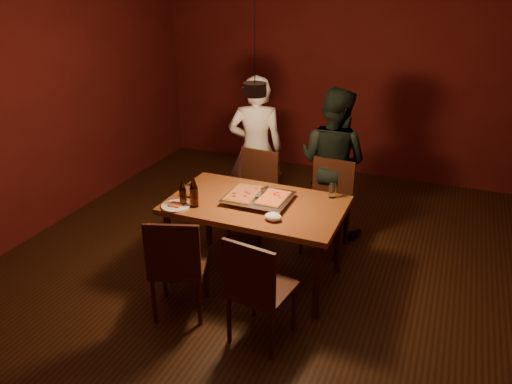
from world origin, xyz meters
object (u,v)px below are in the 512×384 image
at_px(chair_far_right, 329,197).
at_px(chair_near_right, 256,283).
at_px(chair_far_left, 255,186).
at_px(plate_slice, 176,206).
at_px(diner_white, 256,150).
at_px(diner_dark, 332,162).
at_px(dining_table, 256,210).
at_px(pizza_tray, 258,199).
at_px(beer_bottle_b, 194,192).
at_px(pendant_lamp, 255,88).
at_px(beer_bottle_a, 183,193).
at_px(chair_near_left, 176,259).

relative_size(chair_far_right, chair_near_right, 1.00).
height_order(chair_far_left, plate_slice, chair_far_left).
height_order(diner_white, diner_dark, diner_white).
relative_size(dining_table, pizza_tray, 2.73).
relative_size(chair_far_left, pizza_tray, 0.88).
bearing_deg(chair_far_right, diner_white, -16.21).
bearing_deg(dining_table, beer_bottle_b, -149.42).
distance_m(chair_far_right, beer_bottle_b, 1.44).
relative_size(dining_table, diner_dark, 0.97).
bearing_deg(pendant_lamp, chair_near_right, -66.93).
bearing_deg(beer_bottle_a, dining_table, 26.86).
xyz_separation_m(diner_dark, pendant_lamp, (-0.35, -1.24, 0.99)).
xyz_separation_m(dining_table, beer_bottle_a, (-0.55, -0.28, 0.19)).
relative_size(beer_bottle_a, pendant_lamp, 0.21).
height_order(chair_near_right, diner_dark, diner_dark).
bearing_deg(plate_slice, diner_white, 84.99).
relative_size(beer_bottle_a, beer_bottle_b, 0.85).
distance_m(chair_far_right, chair_near_left, 1.76).
height_order(plate_slice, diner_dark, diner_dark).
xyz_separation_m(chair_far_right, pizza_tray, (-0.44, -0.77, 0.24)).
distance_m(chair_far_left, chair_near_left, 1.55).
distance_m(chair_far_left, beer_bottle_a, 1.14).
bearing_deg(beer_bottle_a, chair_near_left, -67.56).
height_order(diner_dark, pendant_lamp, pendant_lamp).
bearing_deg(diner_white, pendant_lamp, 89.63).
relative_size(dining_table, diner_white, 0.94).
bearing_deg(plate_slice, chair_near_right, -27.39).
xyz_separation_m(beer_bottle_a, beer_bottle_b, (0.10, 0.01, 0.02)).
xyz_separation_m(chair_near_right, beer_bottle_b, (-0.79, 0.55, 0.35)).
distance_m(dining_table, chair_far_left, 0.86).
distance_m(dining_table, chair_far_right, 0.93).
bearing_deg(diner_dark, pizza_tray, 87.07).
relative_size(chair_near_left, beer_bottle_b, 2.00).
bearing_deg(chair_near_right, pendant_lamp, 121.48).
bearing_deg(chair_near_left, beer_bottle_a, 93.73).
bearing_deg(chair_far_left, diner_dark, -148.68).
bearing_deg(pizza_tray, beer_bottle_b, -149.68).
xyz_separation_m(beer_bottle_b, pendant_lamp, (0.48, 0.17, 0.88)).
relative_size(beer_bottle_b, diner_dark, 0.17).
bearing_deg(pizza_tray, chair_far_right, 57.90).
distance_m(chair_near_right, pizza_tray, 0.94).
relative_size(chair_near_left, pizza_tray, 0.97).
bearing_deg(chair_far_left, beer_bottle_b, 87.64).
xyz_separation_m(beer_bottle_a, diner_white, (0.09, 1.41, -0.06)).
bearing_deg(chair_near_right, beer_bottle_a, 157.13).
height_order(chair_far_left, diner_white, diner_white).
bearing_deg(diner_white, chair_far_right, 137.92).
height_order(chair_far_left, diner_dark, diner_dark).
height_order(chair_far_right, beer_bottle_b, beer_bottle_b).
relative_size(chair_far_left, chair_far_right, 1.00).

